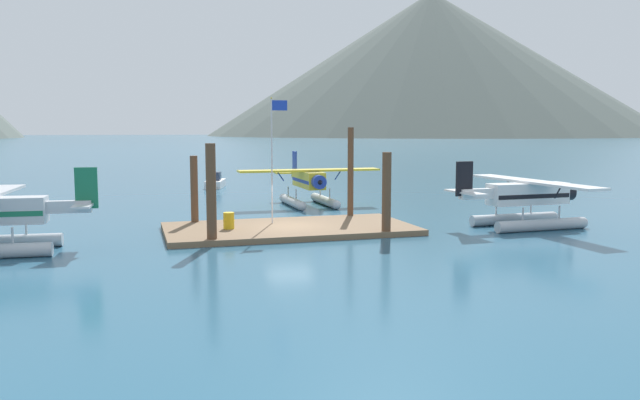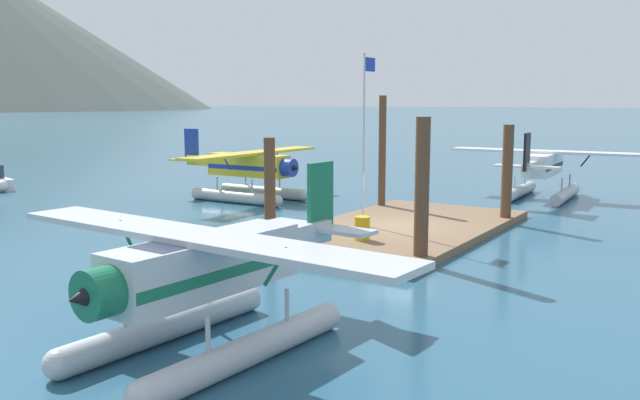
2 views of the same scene
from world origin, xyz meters
name	(u,v)px [view 2 (image 2 of 2)]	position (x,y,z in m)	size (l,w,h in m)	color
ground_plane	(399,233)	(0.00, 0.00, 0.00)	(1200.00, 1200.00, 0.00)	#285670
dock_platform	(399,229)	(0.00, 0.00, 0.15)	(13.39, 6.92, 0.30)	brown
piling_near_left	(422,192)	(-4.57, -2.94, 2.46)	(0.48, 0.48, 4.91)	brown
piling_near_right	(507,175)	(4.44, -3.08, 2.20)	(0.47, 0.47, 4.40)	brown
piling_far_left	(270,192)	(-4.81, 3.08, 2.04)	(0.43, 0.43, 4.08)	brown
piling_far_right	(382,154)	(4.65, 3.18, 2.84)	(0.36, 0.36, 5.69)	brown
flagpole	(365,121)	(-0.54, 1.36, 4.61)	(0.95, 0.10, 7.04)	silver
fuel_drum	(362,228)	(-3.32, -0.05, 0.74)	(0.62, 0.62, 0.88)	gold
seaplane_yellow_bow_right	(249,172)	(4.18, 11.08, 1.58)	(10.40, 7.98, 3.84)	#B7BABF
seaplane_white_stbd_aft	(543,171)	(13.36, -2.47, 1.58)	(7.98, 10.45, 3.84)	#B7BABF
seaplane_silver_port_aft	(205,282)	(-14.39, -2.23, 1.58)	(7.97, 10.47, 3.84)	#B7BABF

